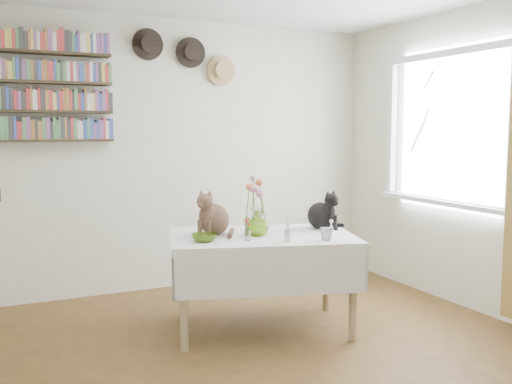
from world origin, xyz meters
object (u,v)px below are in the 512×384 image
dining_table (262,258)px  bookshelf_unit (50,87)px  black_cat (321,208)px  tabby_cat (214,211)px  flower_vase (257,223)px

dining_table → bookshelf_unit: (-1.32, 1.33, 1.30)m
black_cat → bookshelf_unit: bookshelf_unit is taller
tabby_cat → bookshelf_unit: (-1.00, 1.17, 0.95)m
tabby_cat → flower_vase: (0.27, -0.17, -0.09)m
black_cat → flower_vase: black_cat is taller
dining_table → black_cat: size_ratio=4.85×
dining_table → black_cat: 0.63m
bookshelf_unit → tabby_cat: bearing=-49.7°
black_cat → flower_vase: bearing=172.7°
tabby_cat → black_cat: (0.86, -0.10, -0.02)m
dining_table → black_cat: (0.53, 0.05, 0.33)m
flower_vase → dining_table: bearing=14.1°
tabby_cat → black_cat: 0.86m
flower_vase → bookshelf_unit: size_ratio=0.18×
dining_table → bookshelf_unit: bookshelf_unit is taller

